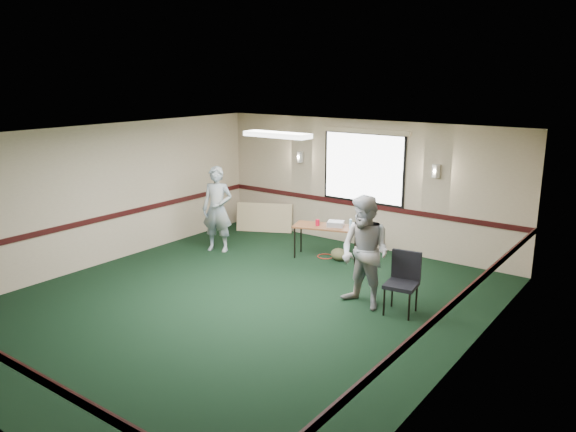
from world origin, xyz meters
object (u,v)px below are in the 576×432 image
Objects in this scene: folding_table at (327,228)px; projector at (336,224)px; conference_chair at (403,277)px; person_left at (217,209)px; person_right at (365,253)px.

folding_table is 4.54× the size of projector.
conference_chair is 0.53× the size of person_left.
projector is 2.42m from person_right.
person_right is (-0.58, -0.19, 0.34)m from conference_chair.
projector reaches higher than folding_table.
projector is 2.72m from conference_chair.
person_right is at bearing -32.78° from person_left.
projector is (0.15, 0.07, 0.10)m from folding_table.
projector is 2.48m from person_left.
folding_table is 2.80m from conference_chair.
conference_chair is 0.70m from person_right.
folding_table is 1.51× the size of conference_chair.
person_left is (-2.11, -0.92, 0.27)m from folding_table.
folding_table is 2.32m from person_left.
person_left is at bearing 164.54° from conference_chair.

